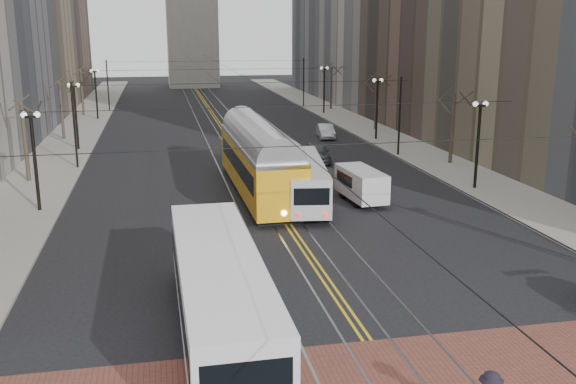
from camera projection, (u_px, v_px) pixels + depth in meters
name	position (u px, v px, depth m)	size (l,w,h in m)	color
ground	(359.00, 328.00, 22.85)	(260.00, 260.00, 0.00)	black
sidewalk_left	(73.00, 137.00, 62.72)	(5.00, 140.00, 0.15)	gray
sidewalk_right	(366.00, 128.00, 68.46)	(5.00, 140.00, 0.15)	gray
streetcar_rails	(226.00, 133.00, 65.61)	(4.80, 130.00, 0.02)	gray
centre_lines	(226.00, 133.00, 65.61)	(0.42, 130.00, 0.01)	gold
lamp_posts	(247.00, 130.00, 49.48)	(27.60, 57.20, 5.60)	black
street_trees	(237.00, 119.00, 55.66)	(31.68, 53.28, 5.60)	#382D23
trolley_wires	(237.00, 108.00, 55.02)	(25.96, 120.00, 6.60)	black
transit_bus	(220.00, 298.00, 21.52)	(2.64, 12.67, 3.17)	white
streetcar	(259.00, 166.00, 41.14)	(2.92, 15.70, 3.70)	#F2A715
rear_bus	(304.00, 183.00, 38.84)	(2.22, 10.21, 2.66)	beige
cargo_van	(361.00, 186.00, 39.32)	(1.78, 4.63, 2.05)	silver
sedan_grey	(317.00, 152.00, 51.51)	(1.80, 4.47, 1.52)	#44474C
sedan_silver	(325.00, 131.00, 62.77)	(1.44, 4.12, 1.36)	#B7B9BF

